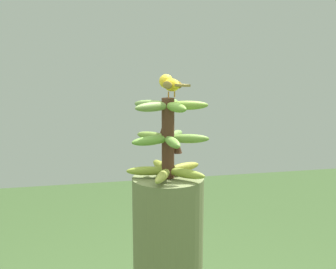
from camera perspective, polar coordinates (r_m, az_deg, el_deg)
The scene contains 2 objects.
banana_bunch at distance 1.43m, azimuth 0.01°, elevation -0.57°, with size 0.30×0.30×0.29m.
perched_bird at distance 1.44m, azimuth 0.24°, elevation 7.26°, with size 0.08×0.20×0.08m.
Camera 1 is at (0.29, 1.37, 1.59)m, focal length 42.86 mm.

